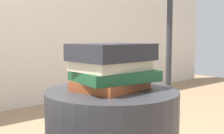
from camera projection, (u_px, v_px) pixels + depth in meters
name	position (u px, v px, depth m)	size (l,w,h in m)	color
book_rust	(111.00, 85.00, 0.99)	(0.22, 0.19, 0.03)	#994723
book_forest	(115.00, 76.00, 0.99)	(0.26, 0.20, 0.04)	#1E512D
book_cream	(110.00, 66.00, 0.98)	(0.24, 0.18, 0.03)	beige
book_charcoal	(111.00, 52.00, 0.97)	(0.26, 0.20, 0.06)	#28282D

